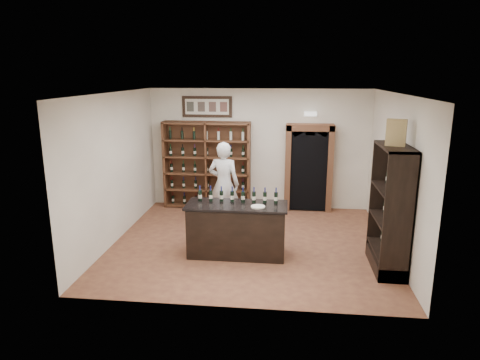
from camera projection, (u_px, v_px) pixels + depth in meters
The scene contains 22 objects.
floor at pixel (250, 243), 8.73m from camera, with size 5.50×5.50×0.00m, color brown.
ceiling at pixel (251, 93), 8.00m from camera, with size 5.50×5.50×0.00m, color white.
wall_back at pixel (259, 149), 10.77m from camera, with size 5.50×0.04×3.00m, color white.
wall_left at pixel (115, 168), 8.66m from camera, with size 0.04×5.00×3.00m, color white.
wall_right at pixel (395, 175), 8.07m from camera, with size 0.04×5.00×3.00m, color white.
wine_shelf at pixel (207, 165), 10.85m from camera, with size 2.20×0.38×2.20m.
framed_picture at pixel (207, 107), 10.63m from camera, with size 1.25×0.04×0.52m, color black.
arched_doorway at pixel (309, 166), 10.57m from camera, with size 1.17×0.35×2.17m.
emergency_light at pixel (311, 114), 10.35m from camera, with size 0.30×0.10×0.10m, color white.
tasting_counter at pixel (237, 230), 8.05m from camera, with size 1.88×0.78×1.00m.
counter_bottle_0 at pixel (200, 195), 8.12m from camera, with size 0.07×0.07×0.30m.
counter_bottle_1 at pixel (211, 196), 8.10m from camera, with size 0.07×0.07×0.30m.
counter_bottle_2 at pixel (221, 196), 8.08m from camera, with size 0.07×0.07×0.30m.
counter_bottle_3 at pixel (232, 196), 8.05m from camera, with size 0.07×0.07×0.30m.
counter_bottle_4 at pixel (243, 197), 8.03m from camera, with size 0.07×0.07×0.30m.
counter_bottle_5 at pixel (254, 197), 8.01m from camera, with size 0.07×0.07×0.30m.
counter_bottle_6 at pixel (265, 197), 7.99m from camera, with size 0.07×0.07×0.30m.
counter_bottle_7 at pixel (276, 198), 7.97m from camera, with size 0.07×0.07×0.30m.
side_cabinet at pixel (391, 228), 7.41m from camera, with size 0.48×1.20×2.20m.
shopkeeper at pixel (224, 184), 9.55m from camera, with size 0.70×0.46×1.91m, color silver.
plate at pixel (258, 207), 7.75m from camera, with size 0.26×0.26×0.02m, color beige.
wine_crate at pixel (396, 133), 6.99m from camera, with size 0.31×0.13×0.44m, color tan.
Camera 1 is at (0.69, -8.13, 3.37)m, focal length 32.00 mm.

